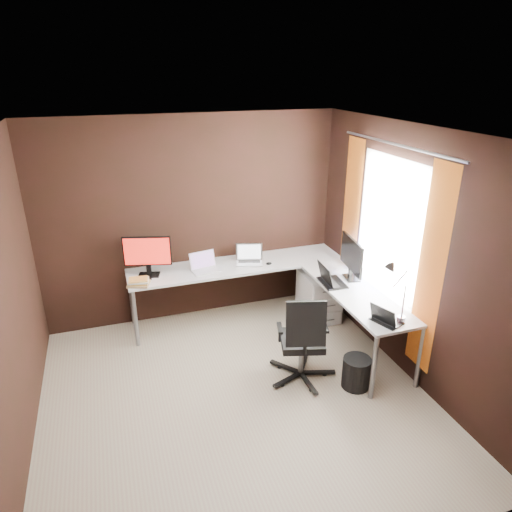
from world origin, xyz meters
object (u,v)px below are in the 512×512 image
Objects in this scene: monitor_right at (352,257)px; book_stack at (138,282)px; wastebasket at (356,373)px; laptop_black_big at (330,280)px; office_chair at (302,355)px; monitor_left at (147,254)px; laptop_white at (204,266)px; desk_lamp at (395,285)px; laptop_silver at (249,259)px; laptop_black_small at (385,319)px; drawer_pedestal at (319,296)px.

monitor_right reaches higher than book_stack.
book_stack reaches higher than wastebasket.
monitor_right is at bearing -76.57° from laptop_black_big.
office_chair is at bearing 133.95° from monitor_right.
monitor_left reaches higher than office_chair.
laptop_white is (0.64, -0.07, -0.22)m from monitor_left.
monitor_left is 2.73m from desk_lamp.
laptop_white is 0.92× the size of laptop_silver.
wastebasket is at bearing 52.53° from laptop_black_small.
laptop_black_big is 0.93m from laptop_black_small.
laptop_black_big is 0.62× the size of desk_lamp.
monitor_left reaches higher than laptop_black_big.
office_chair reaches higher than drawer_pedestal.
laptop_white is 0.80m from book_stack.
monitor_right reaches higher than monitor_left.
laptop_black_big is (0.66, -0.87, 0.00)m from laptop_silver.
office_chair is (-0.76, 0.33, -0.82)m from desk_lamp.
laptop_black_small is 0.34m from desk_lamp.
laptop_white is 0.36× the size of office_chair.
laptop_white is 1.61m from office_chair.
book_stack is 0.47× the size of desk_lamp.
wastebasket is (1.92, -1.51, -0.60)m from book_stack.
desk_lamp reaches higher than monitor_left.
monitor_right reaches higher than laptop_white.
laptop_silver is 0.65× the size of desk_lamp.
monitor_right is 1.60× the size of laptop_black_big.
laptop_black_big is 2.13m from book_stack.
office_chair is at bearing -32.86° from monitor_left.
desk_lamp reaches higher than office_chair.
desk_lamp is at bearing -7.62° from wastebasket.
laptop_white is at bearing 132.17° from office_chair.
laptop_black_big reaches higher than wastebasket.
monitor_right is 0.95m from desk_lamp.
monitor_left is at bearing 163.29° from laptop_white.
monitor_right is at bearing -14.71° from book_stack.
book_stack is at bearing -153.51° from laptop_silver.
monitor_right is 0.36m from laptop_black_big.
drawer_pedestal is 1.00m from laptop_silver.
laptop_black_small is at bearing -27.23° from monitor_left.
desk_lamp is (-0.09, -0.94, 0.10)m from monitor_right.
desk_lamp reaches higher than drawer_pedestal.
desk_lamp is 0.99m from wastebasket.
drawer_pedestal is 1.87× the size of wastebasket.
laptop_black_big is 0.97m from desk_lamp.
laptop_black_small is 0.34× the size of office_chair.
office_chair is (0.09, -1.43, -0.49)m from laptop_silver.
book_stack is (-2.30, 0.61, -0.24)m from monitor_right.
laptop_silver is 1.17× the size of laptop_black_small.
laptop_black_small is (-0.03, -1.42, 0.47)m from drawer_pedestal.
laptop_silver is at bearing 155.43° from drawer_pedestal.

